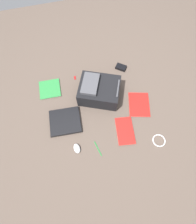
{
  "coord_description": "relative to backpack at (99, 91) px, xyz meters",
  "views": [
    {
      "loc": [
        0.18,
        0.7,
        1.64
      ],
      "look_at": [
        0.0,
        0.0,
        0.02
      ],
      "focal_mm": 28.38,
      "sensor_mm": 36.0,
      "label": 1
    }
  ],
  "objects": [
    {
      "name": "book_red",
      "position": [
        0.49,
        -0.2,
        -0.09
      ],
      "size": [
        0.23,
        0.24,
        0.01
      ],
      "color": "silver",
      "rests_on": "ground_plane"
    },
    {
      "name": "ground_plane",
      "position": [
        0.06,
        0.19,
        -0.09
      ],
      "size": [
        3.62,
        3.62,
        0.0
      ],
      "primitive_type": "plane",
      "color": "brown"
    },
    {
      "name": "pen_black",
      "position": [
        0.15,
        0.55,
        -0.09
      ],
      "size": [
        0.04,
        0.15,
        0.01
      ],
      "primitive_type": "cylinder",
      "rotation": [
        1.57,
        0.0,
        0.21
      ],
      "color": "#198C33",
      "rests_on": "ground_plane"
    },
    {
      "name": "usb_stick",
      "position": [
        0.2,
        -0.28,
        -0.09
      ],
      "size": [
        0.02,
        0.05,
        0.01
      ],
      "primitive_type": "cube",
      "rotation": [
        0.0,
        0.0,
        -0.14
      ],
      "color": "#B21919",
      "rests_on": "ground_plane"
    },
    {
      "name": "computer_mouse",
      "position": [
        0.34,
        0.5,
        -0.08
      ],
      "size": [
        0.07,
        0.1,
        0.04
      ],
      "primitive_type": "ellipsoid",
      "rotation": [
        0.0,
        0.0,
        0.12
      ],
      "color": "silver",
      "rests_on": "ground_plane"
    },
    {
      "name": "backpack",
      "position": [
        0.0,
        0.0,
        0.0
      ],
      "size": [
        0.49,
        0.45,
        0.21
      ],
      "color": "black",
      "rests_on": "ground_plane"
    },
    {
      "name": "book_comic",
      "position": [
        -0.37,
        0.22,
        -0.09
      ],
      "size": [
        0.27,
        0.32,
        0.02
      ],
      "color": "silver",
      "rests_on": "ground_plane"
    },
    {
      "name": "book_blue",
      "position": [
        -0.14,
        0.45,
        -0.09
      ],
      "size": [
        0.2,
        0.3,
        0.02
      ],
      "color": "silver",
      "rests_on": "ground_plane"
    },
    {
      "name": "cable_coil",
      "position": [
        -0.42,
        0.62,
        -0.09
      ],
      "size": [
        0.12,
        0.12,
        0.01
      ],
      "primitive_type": "torus",
      "color": "silver",
      "rests_on": "ground_plane"
    },
    {
      "name": "laptop",
      "position": [
        0.4,
        0.21,
        -0.08
      ],
      "size": [
        0.32,
        0.3,
        0.03
      ],
      "color": "black",
      "rests_on": "ground_plane"
    },
    {
      "name": "power_brick",
      "position": [
        -0.33,
        -0.28,
        -0.08
      ],
      "size": [
        0.13,
        0.13,
        0.03
      ],
      "primitive_type": "cube",
      "rotation": [
        0.0,
        0.0,
        0.9
      ],
      "color": "black",
      "rests_on": "ground_plane"
    }
  ]
}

